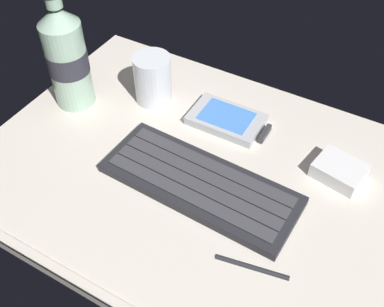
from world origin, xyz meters
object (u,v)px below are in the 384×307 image
Objects in this scene: juice_cup at (153,80)px; charger_block at (339,171)px; handheld_device at (230,121)px; water_bottle at (67,57)px; stylus_pen at (252,266)px; keyboard at (200,183)px.

juice_cup is 33.69cm from charger_block.
handheld_device is at bearing 173.14° from charger_block.
water_bottle reaches higher than stylus_pen.
juice_cup is at bearing 177.21° from charger_block.
keyboard is 30.14cm from water_bottle.
keyboard is 1.42× the size of water_bottle.
water_bottle reaches higher than charger_block.
water_bottle is (-11.53, -7.19, 5.10)cm from juice_cup.
stylus_pen is (14.34, -22.50, -0.38)cm from handheld_device.
charger_block reaches higher than keyboard.
juice_cup is (-16.75, 13.62, 3.10)cm from keyboard.
water_bottle is at bearing 167.19° from keyboard.
charger_block is 0.74× the size of stylus_pen.
juice_cup is at bearing 140.88° from keyboard.
keyboard is 14.62cm from stylus_pen.
charger_block reaches higher than handheld_device.
water_bottle is at bearing 149.41° from stylus_pen.
water_bottle is 2.97× the size of charger_block.
handheld_device is at bearing 16.79° from water_bottle.
stylus_pen is (28.83, -21.84, -3.56)cm from juice_cup.
keyboard is 4.21× the size of charger_block.
handheld_device is 26.68cm from stylus_pen.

